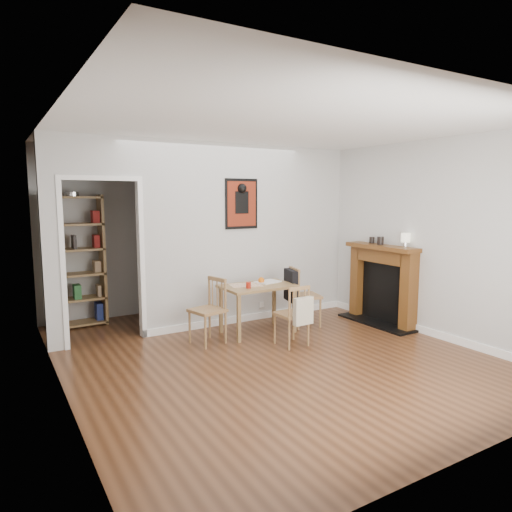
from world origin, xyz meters
TOP-DOWN VIEW (x-y plane):
  - ground at (0.00, 0.00)m, footprint 5.20×5.20m
  - room_shell at (0.10, 1.34)m, footprint 5.20×5.20m
  - dining_table at (0.33, 0.77)m, footprint 0.97×0.62m
  - chair_left at (-0.45, 0.69)m, footprint 0.50×0.50m
  - chair_right at (1.07, 0.70)m, footprint 0.57×0.52m
  - chair_front at (0.43, 0.09)m, footprint 0.40×0.45m
  - bookshelf at (-1.73, 2.36)m, footprint 0.79×0.32m
  - fireplace at (2.16, 0.25)m, footprint 0.45×1.25m
  - red_glass at (0.12, 0.64)m, footprint 0.07×0.07m
  - orange_fruit at (0.44, 0.84)m, footprint 0.09×0.09m
  - placemat at (0.19, 0.85)m, footprint 0.47×0.40m
  - notebook at (0.56, 0.86)m, footprint 0.37×0.30m
  - mantel_lamp at (2.17, -0.13)m, footprint 0.13×0.13m
  - ceramic_jar_a at (2.13, 0.29)m, footprint 0.10×0.10m
  - ceramic_jar_b at (2.17, 0.50)m, footprint 0.08×0.08m

SIDE VIEW (x-z plane):
  - ground at x=0.00m, z-range 0.00..0.00m
  - chair_front at x=0.43m, z-range 0.01..0.78m
  - chair_left at x=-0.45m, z-range 0.00..0.84m
  - chair_right at x=1.07m, z-range 0.02..0.87m
  - dining_table at x=0.33m, z-range 0.25..0.91m
  - fireplace at x=2.16m, z-range 0.04..1.20m
  - placemat at x=0.19m, z-range 0.66..0.67m
  - notebook at x=0.56m, z-range 0.66..0.68m
  - red_glass at x=0.12m, z-range 0.66..0.75m
  - orange_fruit at x=0.44m, z-range 0.66..0.75m
  - bookshelf at x=-1.73m, z-range -0.01..1.87m
  - ceramic_jar_b at x=2.17m, z-range 1.16..1.26m
  - ceramic_jar_a at x=2.13m, z-range 1.16..1.28m
  - mantel_lamp at x=2.17m, z-range 1.18..1.38m
  - room_shell at x=0.10m, z-range -1.30..3.90m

